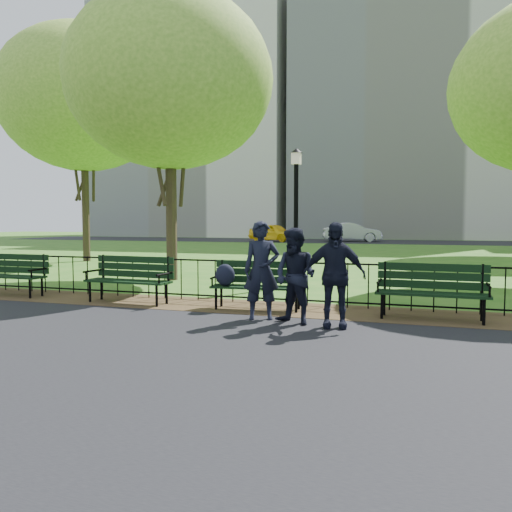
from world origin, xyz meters
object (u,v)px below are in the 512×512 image
(park_bench_right_a, at_px, (432,285))
(tree_mid_w, at_px, (83,99))
(park_bench_left_b, at_px, (11,270))
(person_right, at_px, (334,275))
(park_bench_left_a, at_px, (131,274))
(taxi, at_px, (274,232))
(park_bench_main, at_px, (246,278))
(person_mid, at_px, (295,276))
(sedan_silver, at_px, (352,232))
(person_left, at_px, (262,270))
(lamppost, at_px, (296,212))
(tree_near_w, at_px, (170,81))

(park_bench_right_a, height_order, tree_mid_w, tree_mid_w)
(park_bench_left_b, bearing_deg, person_right, -8.57)
(park_bench_left_a, height_order, park_bench_left_b, park_bench_left_a)
(taxi, bearing_deg, tree_mid_w, -164.42)
(park_bench_main, distance_m, park_bench_right_a, 3.41)
(park_bench_main, xyz_separation_m, person_mid, (1.24, -1.08, 0.19))
(person_right, height_order, sedan_silver, person_right)
(person_mid, relative_size, taxi, 0.36)
(park_bench_right_a, distance_m, person_left, 2.97)
(park_bench_right_a, relative_size, person_mid, 1.18)
(person_right, bearing_deg, lamppost, 99.23)
(park_bench_left_a, height_order, person_right, person_right)
(park_bench_left_b, bearing_deg, park_bench_main, -0.17)
(park_bench_main, distance_m, lamppost, 4.01)
(lamppost, bearing_deg, park_bench_left_b, -147.83)
(person_right, bearing_deg, park_bench_left_a, 154.57)
(lamppost, bearing_deg, park_bench_right_a, -48.63)
(park_bench_left_a, xyz_separation_m, tree_mid_w, (-7.81, 9.12, 6.24))
(park_bench_right_a, relative_size, tree_mid_w, 0.19)
(park_bench_left_b, xyz_separation_m, tree_mid_w, (-4.62, 9.04, 6.26))
(sedan_silver, bearing_deg, park_bench_left_a, 166.10)
(lamppost, distance_m, person_left, 4.79)
(park_bench_right_a, bearing_deg, tree_near_w, 152.73)
(tree_near_w, distance_m, person_mid, 8.61)
(park_bench_left_a, bearing_deg, taxi, 103.55)
(lamppost, relative_size, person_mid, 2.26)
(taxi, bearing_deg, park_bench_main, -144.17)
(person_right, bearing_deg, tree_near_w, 126.34)
(park_bench_main, distance_m, tree_near_w, 7.46)
(park_bench_main, bearing_deg, person_mid, -46.21)
(tree_near_w, height_order, person_left, tree_near_w)
(tree_near_w, xyz_separation_m, person_left, (4.24, -4.90, -4.85))
(lamppost, distance_m, tree_near_w, 5.32)
(park_bench_main, height_order, park_bench_right_a, park_bench_right_a)
(taxi, bearing_deg, tree_near_w, -149.39)
(person_right, relative_size, sedan_silver, 0.35)
(person_left, xyz_separation_m, taxi, (-8.77, 32.17, -0.10))
(sedan_silver, bearing_deg, park_bench_left_b, 160.56)
(park_bench_left_b, relative_size, person_left, 1.08)
(park_bench_left_a, xyz_separation_m, sedan_silver, (0.68, 32.85, 0.20))
(person_right, bearing_deg, taxi, 96.70)
(park_bench_left_a, xyz_separation_m, person_mid, (3.79, -1.10, 0.20))
(person_left, bearing_deg, sedan_silver, 75.43)
(park_bench_right_a, bearing_deg, park_bench_left_a, -177.61)
(tree_mid_w, bearing_deg, park_bench_right_a, -33.47)
(park_bench_main, distance_m, person_right, 2.23)
(park_bench_left_b, relative_size, lamppost, 0.51)
(person_left, xyz_separation_m, sedan_silver, (-2.46, 33.74, -0.06))
(lamppost, height_order, person_left, lamppost)
(tree_near_w, height_order, person_mid, tree_near_w)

